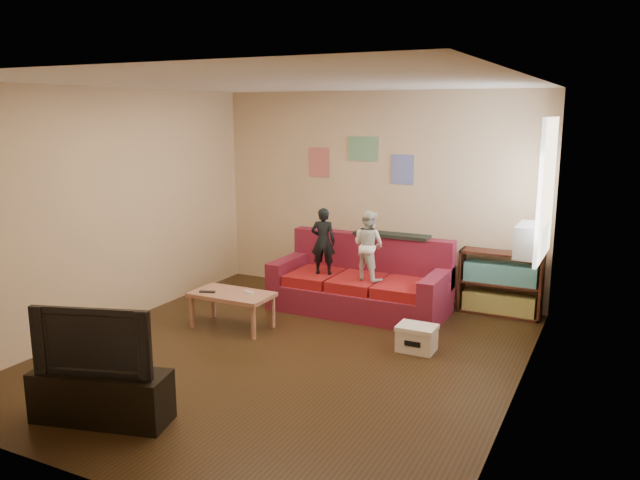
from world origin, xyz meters
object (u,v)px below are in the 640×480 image
at_px(child_b, 368,245).
at_px(file_box, 417,338).
at_px(sofa, 362,285).
at_px(coffee_table, 232,298).
at_px(child_a, 323,241).
at_px(bookshelf, 500,287).
at_px(television, 97,338).
at_px(tv_stand, 102,396).

relative_size(child_b, file_box, 2.13).
bearing_deg(sofa, coffee_table, -129.99).
relative_size(child_b, coffee_table, 0.91).
distance_m(sofa, child_a, 0.73).
xyz_separation_m(child_b, file_box, (0.89, -0.84, -0.73)).
height_order(bookshelf, television, television).
relative_size(sofa, television, 2.20).
height_order(bookshelf, tv_stand, bookshelf).
xyz_separation_m(sofa, television, (-0.76, -3.57, 0.38)).
relative_size(child_b, tv_stand, 0.76).
xyz_separation_m(coffee_table, file_box, (2.11, 0.26, -0.22)).
height_order(coffee_table, television, television).
xyz_separation_m(sofa, file_box, (1.04, -1.02, -0.18)).
bearing_deg(bookshelf, child_b, -152.39).
distance_m(bookshelf, file_box, 1.69).
bearing_deg(child_a, bookshelf, -175.26).
height_order(child_a, television, child_a).
relative_size(sofa, file_box, 5.39).
distance_m(child_b, bookshelf, 1.70).
relative_size(child_b, bookshelf, 0.87).
height_order(coffee_table, tv_stand, same).
bearing_deg(sofa, file_box, -44.33).
distance_m(child_a, television, 3.41).
bearing_deg(television, child_b, 57.11).
distance_m(coffee_table, television, 2.34).
height_order(coffee_table, bookshelf, bookshelf).
xyz_separation_m(child_b, coffee_table, (-1.22, -1.10, -0.51)).
xyz_separation_m(child_b, television, (-0.91, -3.40, -0.18)).
bearing_deg(file_box, tv_stand, -125.23).
distance_m(file_box, television, 3.17).
height_order(file_box, television, television).
height_order(child_a, file_box, child_a).
height_order(child_a, coffee_table, child_a).
bearing_deg(child_b, child_a, 16.63).
bearing_deg(tv_stand, television, 0.00).
bearing_deg(coffee_table, child_b, 42.15).
distance_m(child_a, child_b, 0.60).
relative_size(child_a, file_box, 2.10).
relative_size(sofa, tv_stand, 1.93).
bearing_deg(child_b, bookshelf, -135.76).
height_order(sofa, file_box, sofa).
bearing_deg(coffee_table, child_a, 60.74).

